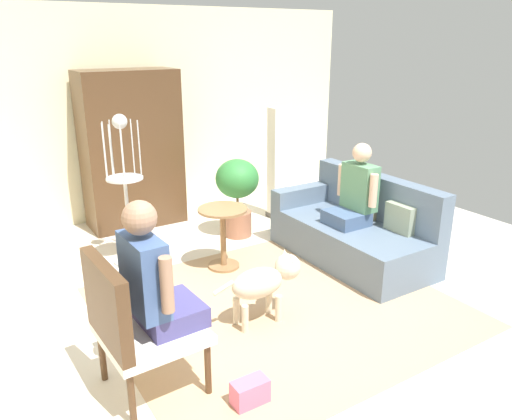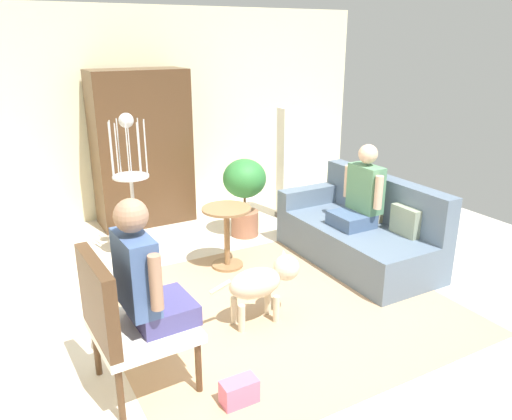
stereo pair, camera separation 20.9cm
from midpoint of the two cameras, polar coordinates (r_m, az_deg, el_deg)
The scene contains 14 objects.
ground_plane at distance 4.41m, azimuth 3.48°, elevation -11.39°, with size 7.37×7.37×0.00m, color beige.
back_wall at distance 6.71m, azimuth -11.02°, elevation 10.78°, with size 6.18×0.12×2.60m, color beige.
area_rug at distance 4.46m, azimuth 3.98°, elevation -10.95°, with size 2.84×2.56×0.01m, color tan.
couch at distance 5.37m, azimuth 12.86°, elevation -2.50°, with size 0.87×1.75×0.87m.
armchair at distance 3.34m, azimuth -13.28°, elevation -11.77°, with size 0.65×0.66×0.98m.
person_on_couch at distance 5.18m, azimuth 13.01°, elevation 1.75°, with size 0.44×0.54×0.83m.
person_on_armchair at distance 3.27m, azimuth -10.81°, elevation -7.48°, with size 0.47×0.57×0.88m.
round_end_table at distance 5.03m, azimuth -2.14°, elevation -2.32°, with size 0.49×0.49×0.64m.
dog at distance 4.10m, azimuth 2.30°, elevation -8.07°, with size 0.80×0.26×0.57m.
bird_cage_stand at distance 5.22m, azimuth -12.78°, elevation 1.88°, with size 0.36×0.36×1.54m.
potted_plant at distance 5.79m, azimuth -0.27°, elevation 2.47°, with size 0.50×0.50×0.92m.
column_lamp at distance 6.37m, azimuth 4.37°, elevation 5.14°, with size 0.20×0.20×1.42m.
armoire_cabinet at distance 6.31m, azimuth -11.93°, elevation 6.86°, with size 1.14×0.56×1.88m, color #4C331E.
handbag at distance 3.41m, azimuth -0.05°, elevation -19.98°, with size 0.24×0.13×0.17m, color #D8668C.
Camera 2 is at (-1.98, -3.24, 2.24)m, focal length 35.19 mm.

